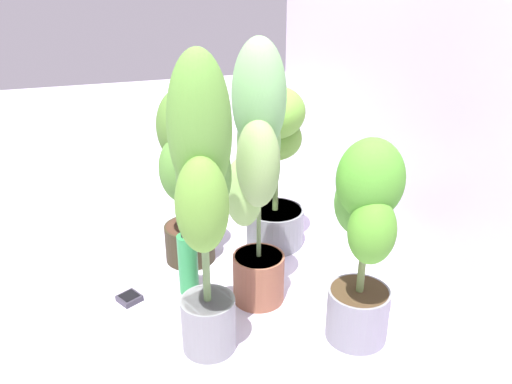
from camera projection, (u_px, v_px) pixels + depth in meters
ground_plane at (219, 299)px, 2.12m from camera, size 8.00×8.00×0.00m
mylar_back_wall at (440, 31)px, 1.94m from camera, size 3.20×0.01×2.00m
potted_plant_back_right at (365, 232)px, 1.75m from camera, size 0.38×0.26×0.75m
potted_plant_back_left at (275, 160)px, 2.37m from camera, size 0.42×0.37×0.75m
potted_plant_front_left at (185, 168)px, 2.21m from camera, size 0.35×0.30×0.78m
potted_plant_center at (257, 166)px, 1.89m from camera, size 0.35×0.29×1.02m
potted_plant_front_right at (203, 193)px, 1.62m from camera, size 0.38×0.26×1.03m
hygrometer_box at (129, 298)px, 2.11m from camera, size 0.11×0.11×0.03m
nutrient_bottle at (188, 264)px, 2.11m from camera, size 0.08×0.08×0.28m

